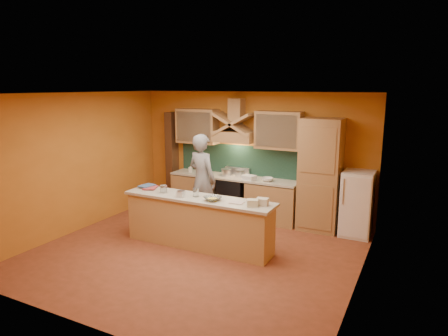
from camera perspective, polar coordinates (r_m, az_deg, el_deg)
The scene contains 36 objects.
floor at distance 7.29m, azimuth -4.16°, elevation -12.01°, with size 5.50×5.00×0.01m, color brown.
ceiling at distance 6.68m, azimuth -4.52°, elevation 10.57°, with size 5.50×5.00×0.01m, color white.
wall_back at distance 9.04m, azimuth 3.90°, elevation 1.94°, with size 5.50×0.02×2.80m, color #BF7125.
wall_front at distance 4.97m, azimuth -19.55°, elevation -6.90°, with size 5.50×0.02×2.80m, color #BF7125.
wall_left at distance 8.58m, azimuth -20.25°, elevation 0.71°, with size 0.02×5.00×2.80m, color #BF7125.
wall_right at distance 5.95m, azimuth 19.03°, elevation -3.83°, with size 0.02×5.00×2.80m, color #BF7125.
base_cabinet_left at distance 9.54m, azimuth -3.83°, elevation -3.51°, with size 1.10×0.60×0.86m, color #A87B4D.
base_cabinet_right at distance 8.76m, azimuth 6.97°, elevation -4.97°, with size 1.10×0.60×0.86m, color #A87B4D.
counter_top at distance 8.99m, azimuth 1.35°, elevation -1.34°, with size 3.00×0.62×0.04m, color #B6AD9A.
stove at distance 9.10m, azimuth 1.33°, elevation -4.11°, with size 0.60×0.58×0.90m, color black.
backsplash at distance 9.17m, azimuth 2.13°, elevation 1.15°, with size 3.00×0.03×0.70m, color #17332A.
range_hood at distance 8.87m, azimuth 1.52°, elevation 4.52°, with size 0.92×0.50×0.24m, color #A87B4D.
hood_chimney at distance 8.91m, azimuth 1.82°, elevation 8.29°, with size 0.30×0.30×0.50m, color #A87B4D.
upper_cabinet_left at distance 9.39m, azimuth -3.83°, elevation 6.00°, with size 1.00×0.35×0.80m, color #A87B4D.
upper_cabinet_right at distance 8.54m, azimuth 7.83°, elevation 5.35°, with size 1.00×0.35×0.80m, color #A87B4D.
pantry_column at distance 8.30m, azimuth 13.59°, elevation -1.00°, with size 0.80×0.60×2.30m, color #A87B4D.
fridge at distance 8.29m, azimuth 18.48°, elevation -4.86°, with size 0.58×0.60×1.30m, color white.
trim_column_left at distance 9.93m, azimuth -7.42°, elevation 1.28°, with size 0.20×0.30×2.30m, color #472816.
island_body at distance 7.42m, azimuth -3.67°, elevation -7.93°, with size 2.80×0.55×0.88m, color tan.
island_top at distance 7.27m, azimuth -3.72°, elevation -4.36°, with size 2.90×0.62×0.05m, color #B6AD9A.
person at distance 8.43m, azimuth -3.13°, elevation -1.71°, with size 0.71×0.47×1.95m, color gray.
pot_large at distance 9.06m, azimuth 0.38°, elevation -0.73°, with size 0.23×0.23×0.16m, color silver.
pot_small at distance 9.04m, azimuth 2.22°, elevation -0.88°, with size 0.19×0.19×0.12m, color silver.
soap_bottle_a at distance 9.48m, azimuth -4.80°, elevation -0.05°, with size 0.08×0.08×0.17m, color silver.
soap_bottle_b at distance 9.16m, azimuth -3.19°, elevation -0.14°, with size 0.10×0.10×0.26m, color #345A90.
bowl_back at distance 8.59m, azimuth 6.20°, elevation -1.63°, with size 0.24×0.24×0.08m, color silver.
dish_rack at distance 8.68m, azimuth 3.58°, elevation -1.37°, with size 0.27×0.22×0.10m, color white.
book_lower at distance 8.00m, azimuth -11.30°, elevation -2.77°, with size 0.24×0.33×0.03m, color #A23A3D.
book_upper at distance 8.15m, azimuth -11.52°, elevation -2.38°, with size 0.23×0.31×0.02m, color #3D5B87.
jar_large at distance 7.61m, azimuth -8.63°, elevation -2.97°, with size 0.13×0.13×0.14m, color silver.
jar_small at distance 7.28m, azimuth -4.04°, elevation -3.50°, with size 0.11×0.11×0.15m, color white.
kitchen_scale at distance 7.28m, azimuth -6.18°, elevation -3.75°, with size 0.13×0.13×0.10m, color silver.
mixing_bowl at distance 7.02m, azimuth -1.64°, elevation -4.39°, with size 0.29×0.29×0.07m, color silver.
cloth at distance 6.89m, azimuth 1.84°, elevation -4.95°, with size 0.24×0.18×0.02m, color beige.
grocery_bag_a at distance 6.70m, azimuth 4.09°, elevation -5.01°, with size 0.18×0.15×0.12m, color beige.
grocery_bag_b at distance 6.78m, azimuth 5.50°, elevation -4.82°, with size 0.20×0.15×0.12m, color beige.
Camera 1 is at (3.48, -5.70, 2.92)m, focal length 32.00 mm.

